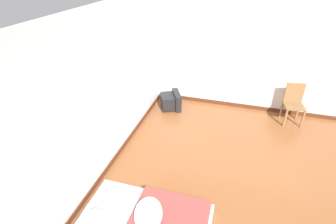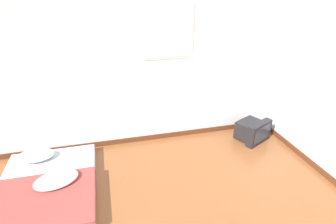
# 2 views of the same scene
# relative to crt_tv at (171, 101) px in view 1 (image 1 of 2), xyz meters

# --- Properties ---
(ground_plane) EXTENTS (20.00, 20.00, 0.00)m
(ground_plane) POSITION_rel_crt_tv_xyz_m (-2.29, -2.15, -0.18)
(ground_plane) COLOR brown
(wall_back) EXTENTS (8.00, 0.08, 2.60)m
(wall_back) POSITION_rel_crt_tv_xyz_m (-2.29, 0.48, 1.11)
(wall_back) COLOR silver
(wall_back) RESTS_ON ground_plane
(wall_right) EXTENTS (0.08, 7.60, 2.60)m
(wall_right) POSITION_rel_crt_tv_xyz_m (0.53, -2.15, 1.10)
(wall_right) COLOR silver
(wall_right) RESTS_ON ground_plane
(crt_tv) EXTENTS (0.63, 0.60, 0.38)m
(crt_tv) POSITION_rel_crt_tv_xyz_m (0.00, 0.00, 0.00)
(crt_tv) COLOR black
(crt_tv) RESTS_ON ground_plane
(wooden_chair) EXTENTS (0.46, 0.46, 0.86)m
(wooden_chair) POSITION_rel_crt_tv_xyz_m (0.21, -2.66, 0.31)
(wooden_chair) COLOR olive
(wooden_chair) RESTS_ON ground_plane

